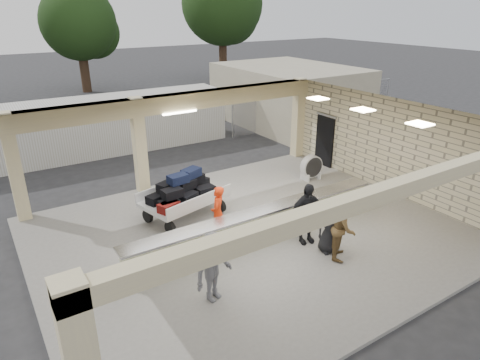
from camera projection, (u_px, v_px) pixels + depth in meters
ground at (250, 236)px, 12.83m from camera, size 120.00×120.00×0.00m
pavilion at (244, 186)px, 12.94m from camera, size 12.01×10.00×3.55m
baggage_counter at (260, 226)px, 12.22m from camera, size 8.20×0.58×0.98m
luggage_cart at (183, 194)px, 13.47m from camera, size 2.90×2.17×1.51m
drum_fan at (311, 167)px, 16.56m from camera, size 0.89×0.49×0.98m
baggage_handler at (218, 213)px, 12.26m from camera, size 0.62×0.66×1.61m
passenger_a at (343, 228)px, 11.31m from camera, size 0.88×0.83×1.73m
passenger_b at (307, 213)px, 12.01m from camera, size 1.11×0.59×1.80m
passenger_c at (214, 267)px, 9.62m from camera, size 1.18×0.72×1.72m
passenger_d at (331, 225)px, 11.58m from camera, size 0.85×0.54×1.63m
car_white_a at (230, 102)px, 27.32m from camera, size 4.65×2.25×1.32m
car_white_b at (264, 98)px, 28.26m from camera, size 4.65×3.46×1.39m
car_dark at (206, 99)px, 28.13m from camera, size 4.36×3.51×1.40m
container_white at (105, 125)px, 19.89m from camera, size 11.58×2.59×2.50m
fence at (319, 104)px, 24.94m from camera, size 12.06×0.06×2.03m
tree_mid at (82, 25)px, 32.42m from camera, size 6.00×5.60×8.00m
tree_right at (224, 7)px, 37.19m from camera, size 7.20×7.00×10.00m
adjacent_building at (289, 95)px, 24.76m from camera, size 6.00×8.00×3.20m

